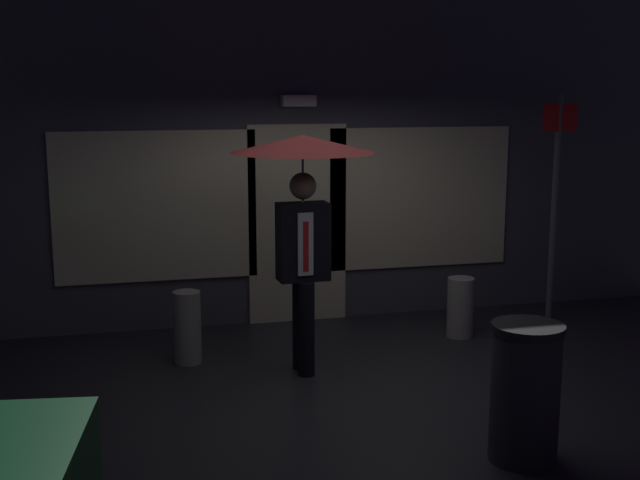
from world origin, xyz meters
TOP-DOWN VIEW (x-y plane):
  - ground_plane at (0.00, 0.00)m, footprint 18.00×18.00m
  - building_facade at (-0.00, 2.34)m, footprint 9.17×0.48m
  - person_with_umbrella at (-0.31, 0.51)m, footprint 1.29×1.29m
  - street_sign_post at (2.73, 1.46)m, footprint 0.40×0.07m
  - sidewalk_bollard at (1.53, 1.17)m, footprint 0.28×0.28m
  - sidewalk_bollard_2 at (-1.33, 1.02)m, footprint 0.26×0.26m
  - trash_bin at (0.79, -1.63)m, footprint 0.50×0.50m

SIDE VIEW (x-z plane):
  - ground_plane at x=0.00m, z-range 0.00..0.00m
  - sidewalk_bollard at x=1.53m, z-range 0.00..0.63m
  - sidewalk_bollard_2 at x=-1.33m, z-range 0.00..0.70m
  - trash_bin at x=0.79m, z-range 0.00..0.99m
  - street_sign_post at x=2.73m, z-range 0.16..2.69m
  - person_with_umbrella at x=-0.31m, z-range 0.65..2.83m
  - building_facade at x=0.00m, z-range -0.03..4.23m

